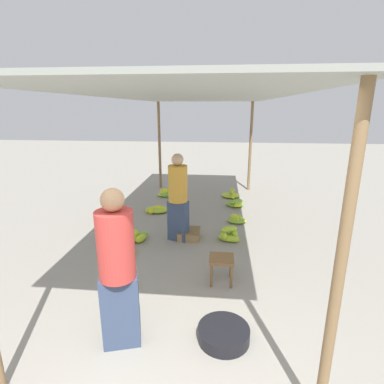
# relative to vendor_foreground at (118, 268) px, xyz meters

# --- Properties ---
(canopy_post_front_right) EXTENTS (0.08, 0.08, 2.55)m
(canopy_post_front_right) POSITION_rel_vendor_foreground_xyz_m (1.79, -0.63, 0.40)
(canopy_post_front_right) COLOR olive
(canopy_post_front_right) RESTS_ON ground
(canopy_post_back_left) EXTENTS (0.08, 0.08, 2.55)m
(canopy_post_back_left) POSITION_rel_vendor_foreground_xyz_m (-0.89, 6.31, 0.40)
(canopy_post_back_left) COLOR olive
(canopy_post_back_left) RESTS_ON ground
(canopy_post_back_right) EXTENTS (0.08, 0.08, 2.55)m
(canopy_post_back_right) POSITION_rel_vendor_foreground_xyz_m (1.79, 6.31, 0.40)
(canopy_post_back_right) COLOR olive
(canopy_post_back_right) RESTS_ON ground
(canopy_tarp) EXTENTS (3.08, 7.33, 0.04)m
(canopy_tarp) POSITION_rel_vendor_foreground_xyz_m (0.45, 2.84, 1.70)
(canopy_tarp) COLOR #9EA399
(canopy_tarp) RESTS_ON canopy_post_front_left
(vendor_foreground) EXTENTS (0.44, 0.44, 1.68)m
(vendor_foreground) POSITION_rel_vendor_foreground_xyz_m (0.00, 0.00, 0.00)
(vendor_foreground) COLOR #384766
(vendor_foreground) RESTS_ON ground
(stool) EXTENTS (0.34, 0.34, 0.38)m
(stool) POSITION_rel_vendor_foreground_xyz_m (1.01, 1.25, -0.57)
(stool) COLOR brown
(stool) RESTS_ON ground
(basin_black) EXTENTS (0.55, 0.55, 0.14)m
(basin_black) POSITION_rel_vendor_foreground_xyz_m (1.05, 0.15, -0.80)
(basin_black) COLOR black
(basin_black) RESTS_ON ground
(banana_pile_left_0) EXTENTS (0.55, 0.51, 0.15)m
(banana_pile_left_0) POSITION_rel_vendor_foreground_xyz_m (-0.53, 4.05, -0.82)
(banana_pile_left_0) COLOR yellow
(banana_pile_left_0) RESTS_ON ground
(banana_pile_left_1) EXTENTS (0.39, 0.53, 0.14)m
(banana_pile_left_1) POSITION_rel_vendor_foreground_xyz_m (-0.65, 1.97, -0.81)
(banana_pile_left_1) COLOR #95C031
(banana_pile_left_1) RESTS_ON ground
(banana_pile_left_2) EXTENTS (0.49, 0.44, 0.18)m
(banana_pile_left_2) POSITION_rel_vendor_foreground_xyz_m (-0.59, 2.48, -0.81)
(banana_pile_left_2) COLOR #B8CE2B
(banana_pile_left_2) RESTS_ON ground
(banana_pile_left_3) EXTENTS (0.44, 0.42, 0.22)m
(banana_pile_left_3) POSITION_rel_vendor_foreground_xyz_m (-0.57, 5.35, -0.78)
(banana_pile_left_3) COLOR #7EB736
(banana_pile_left_3) RESTS_ON ground
(banana_pile_right_0) EXTENTS (0.41, 0.42, 0.26)m
(banana_pile_right_0) POSITION_rel_vendor_foreground_xyz_m (1.15, 2.67, -0.77)
(banana_pile_right_0) COLOR #A4C62F
(banana_pile_right_0) RESTS_ON ground
(banana_pile_right_1) EXTENTS (0.43, 0.44, 0.18)m
(banana_pile_right_1) POSITION_rel_vendor_foreground_xyz_m (1.34, 3.62, -0.81)
(banana_pile_right_1) COLOR yellow
(banana_pile_right_1) RESTS_ON ground
(banana_pile_right_2) EXTENTS (0.49, 0.48, 0.20)m
(banana_pile_right_2) POSITION_rel_vendor_foreground_xyz_m (1.34, 4.64, -0.79)
(banana_pile_right_2) COLOR #8DBD33
(banana_pile_right_2) RESTS_ON ground
(banana_pile_right_3) EXTENTS (0.51, 0.52, 0.26)m
(banana_pile_right_3) POSITION_rel_vendor_foreground_xyz_m (1.26, 5.45, -0.80)
(banana_pile_right_3) COLOR #C6D429
(banana_pile_right_3) RESTS_ON ground
(crate_near) EXTENTS (0.41, 0.41, 0.17)m
(crate_near) POSITION_rel_vendor_foreground_xyz_m (0.40, 2.66, -0.79)
(crate_near) COLOR #9E7A4C
(crate_near) RESTS_ON ground
(shopper_walking_mid) EXTENTS (0.44, 0.44, 1.61)m
(shopper_walking_mid) POSITION_rel_vendor_foreground_xyz_m (0.21, 2.60, -0.03)
(shopper_walking_mid) COLOR #384766
(shopper_walking_mid) RESTS_ON ground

